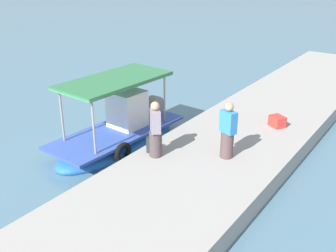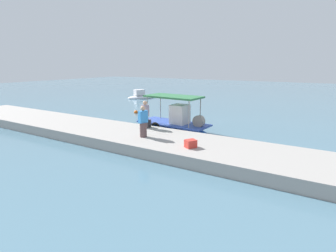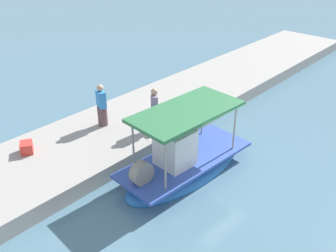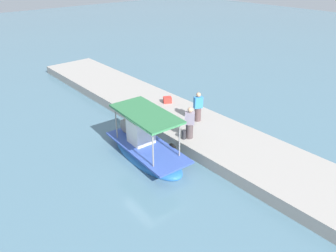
{
  "view_description": "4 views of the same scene",
  "coord_description": "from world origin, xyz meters",
  "px_view_note": "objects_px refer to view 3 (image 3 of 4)",
  "views": [
    {
      "loc": [
        -8.89,
        -9.45,
        6.42
      ],
      "look_at": [
        1.52,
        -2.14,
        1.02
      ],
      "focal_mm": 43.04,
      "sensor_mm": 36.0,
      "label": 1
    },
    {
      "loc": [
        10.29,
        -16.52,
        4.76
      ],
      "look_at": [
        1.61,
        -2.27,
        0.85
      ],
      "focal_mm": 28.59,
      "sensor_mm": 36.0,
      "label": 2
    },
    {
      "loc": [
        9.6,
        6.78,
        8.13
      ],
      "look_at": [
        0.4,
        -1.67,
        1.25
      ],
      "focal_mm": 39.97,
      "sensor_mm": 36.0,
      "label": 3
    },
    {
      "loc": [
        -10.79,
        8.21,
        9.32
      ],
      "look_at": [
        1.35,
        -2.2,
        1.01
      ],
      "focal_mm": 34.49,
      "sensor_mm": 36.0,
      "label": 4
    }
  ],
  "objects_px": {
    "fisherman_near_bollard": "(155,111)",
    "mooring_bollard": "(158,127)",
    "cargo_crate": "(27,147)",
    "main_fishing_boat": "(183,163)",
    "fisherman_by_crate": "(102,107)"
  },
  "relations": [
    {
      "from": "fisherman_near_bollard",
      "to": "mooring_bollard",
      "type": "relative_size",
      "value": 3.53
    },
    {
      "from": "fisherman_near_bollard",
      "to": "fisherman_by_crate",
      "type": "height_order",
      "value": "fisherman_by_crate"
    },
    {
      "from": "fisherman_near_bollard",
      "to": "cargo_crate",
      "type": "height_order",
      "value": "fisherman_near_bollard"
    },
    {
      "from": "main_fishing_boat",
      "to": "mooring_bollard",
      "type": "bearing_deg",
      "value": -111.36
    },
    {
      "from": "fisherman_by_crate",
      "to": "mooring_bollard",
      "type": "height_order",
      "value": "fisherman_by_crate"
    },
    {
      "from": "fisherman_by_crate",
      "to": "mooring_bollard",
      "type": "relative_size",
      "value": 3.54
    },
    {
      "from": "mooring_bollard",
      "to": "cargo_crate",
      "type": "distance_m",
      "value": 5.03
    },
    {
      "from": "cargo_crate",
      "to": "fisherman_near_bollard",
      "type": "bearing_deg",
      "value": 153.27
    },
    {
      "from": "fisherman_by_crate",
      "to": "cargo_crate",
      "type": "height_order",
      "value": "fisherman_by_crate"
    },
    {
      "from": "fisherman_near_bollard",
      "to": "fisherman_by_crate",
      "type": "relative_size",
      "value": 1.0
    },
    {
      "from": "mooring_bollard",
      "to": "cargo_crate",
      "type": "relative_size",
      "value": 0.95
    },
    {
      "from": "main_fishing_boat",
      "to": "cargo_crate",
      "type": "xyz_separation_m",
      "value": [
        3.56,
        -4.53,
        0.37
      ]
    },
    {
      "from": "main_fishing_boat",
      "to": "cargo_crate",
      "type": "bearing_deg",
      "value": -51.86
    },
    {
      "from": "main_fishing_boat",
      "to": "fisherman_by_crate",
      "type": "xyz_separation_m",
      "value": [
        0.32,
        -4.14,
        0.98
      ]
    },
    {
      "from": "main_fishing_boat",
      "to": "fisherman_by_crate",
      "type": "distance_m",
      "value": 4.27
    }
  ]
}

